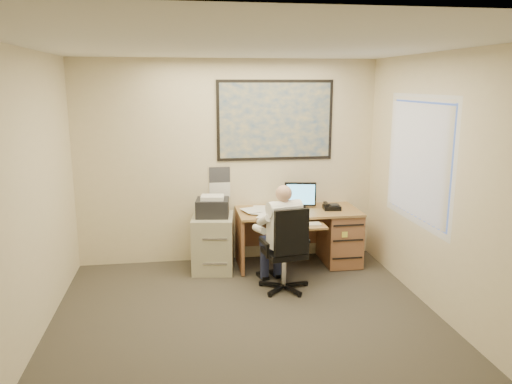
{
  "coord_description": "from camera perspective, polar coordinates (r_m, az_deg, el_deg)",
  "views": [
    {
      "loc": [
        -0.63,
        -4.32,
        2.39
      ],
      "look_at": [
        0.23,
        1.3,
        1.14
      ],
      "focal_mm": 35.0,
      "sensor_mm": 36.0,
      "label": 1
    }
  ],
  "objects": [
    {
      "name": "office_chair",
      "position": [
        5.88,
        3.24,
        -8.48
      ],
      "size": [
        0.7,
        0.7,
        1.02
      ],
      "rotation": [
        0.0,
        0.0,
        0.16
      ],
      "color": "black",
      "rests_on": "ground"
    },
    {
      "name": "room_shell",
      "position": [
        4.49,
        -0.41,
        -1.01
      ],
      "size": [
        4.0,
        4.5,
        2.7
      ],
      "color": "#38342B",
      "rests_on": "ground"
    },
    {
      "name": "wall_calendar",
      "position": [
        6.71,
        -4.17,
        1.09
      ],
      "size": [
        0.28,
        0.01,
        0.42
      ],
      "primitive_type": "cube",
      "color": "white",
      "rests_on": "room_shell"
    },
    {
      "name": "desk",
      "position": [
        6.77,
        7.48,
        -4.45
      ],
      "size": [
        1.6,
        0.97,
        1.09
      ],
      "color": "#A17845",
      "rests_on": "ground"
    },
    {
      "name": "person",
      "position": [
        5.84,
        3.2,
        -5.22
      ],
      "size": [
        0.67,
        0.83,
        1.25
      ],
      "primitive_type": null,
      "rotation": [
        0.0,
        0.0,
        0.25
      ],
      "color": "white",
      "rests_on": "office_chair"
    },
    {
      "name": "filing_cabinet",
      "position": [
        6.5,
        -4.92,
        -5.24
      ],
      "size": [
        0.59,
        0.68,
        0.99
      ],
      "rotation": [
        0.0,
        0.0,
        -0.14
      ],
      "color": "#B1AC8E",
      "rests_on": "ground"
    },
    {
      "name": "world_map",
      "position": [
        6.69,
        2.21,
        8.18
      ],
      "size": [
        1.56,
        0.03,
        1.06
      ],
      "primitive_type": "cube",
      "color": "#1E4C93",
      "rests_on": "room_shell"
    },
    {
      "name": "window_blinds",
      "position": [
        5.8,
        18.04,
        3.46
      ],
      "size": [
        0.06,
        1.4,
        1.3
      ],
      "primitive_type": null,
      "color": "silver",
      "rests_on": "room_shell"
    }
  ]
}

